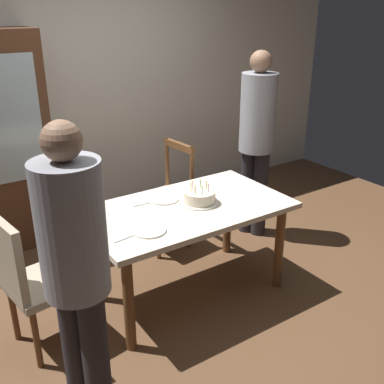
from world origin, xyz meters
name	(u,v)px	position (x,y,z in m)	size (l,w,h in m)	color
ground	(187,291)	(0.00, 0.00, 0.00)	(6.40, 6.40, 0.00)	brown
back_wall	(83,89)	(0.00, 1.85, 1.30)	(6.40, 0.10, 2.60)	silver
dining_table	(186,218)	(0.00, 0.00, 0.63)	(1.48, 0.85, 0.73)	beige
birthday_cake	(200,197)	(0.11, -0.01, 0.78)	(0.28, 0.28, 0.16)	silver
plate_near_celebrant	(149,230)	(-0.41, -0.19, 0.74)	(0.22, 0.22, 0.01)	white
plate_far_side	(164,199)	(-0.07, 0.19, 0.74)	(0.22, 0.22, 0.01)	white
fork_near_celebrant	(127,238)	(-0.57, -0.19, 0.73)	(0.18, 0.02, 0.01)	silver
fork_far_side	(144,204)	(-0.23, 0.20, 0.73)	(0.18, 0.02, 0.01)	silver
chair_spindle_back	(165,199)	(0.25, 0.75, 0.46)	(0.48, 0.48, 0.95)	beige
chair_upholstered	(30,277)	(-1.13, 0.02, 0.53)	(0.50, 0.50, 0.95)	tan
person_celebrant	(76,265)	(-1.05, -0.65, 0.93)	(0.32, 0.32, 1.64)	#262328
person_guest	(257,134)	(1.09, 0.49, 0.98)	(0.32, 0.32, 1.72)	#262328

